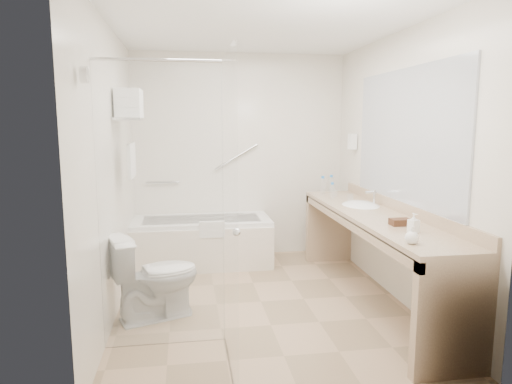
{
  "coord_description": "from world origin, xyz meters",
  "views": [
    {
      "loc": [
        -0.67,
        -4.03,
        1.67
      ],
      "look_at": [
        0.0,
        0.3,
        1.0
      ],
      "focal_mm": 32.0,
      "sensor_mm": 36.0,
      "label": 1
    }
  ],
  "objects": [
    {
      "name": "floor",
      "position": [
        0.0,
        0.0,
        0.0
      ],
      "size": [
        3.2,
        3.2,
        0.0
      ],
      "primitive_type": "plane",
      "color": "tan",
      "rests_on": "ground"
    },
    {
      "name": "ceiling",
      "position": [
        0.0,
        0.0,
        2.5
      ],
      "size": [
        2.6,
        3.2,
        0.1
      ],
      "primitive_type": "cube",
      "color": "white",
      "rests_on": "wall_back"
    },
    {
      "name": "wall_back",
      "position": [
        0.0,
        1.6,
        1.25
      ],
      "size": [
        2.6,
        0.1,
        2.5
      ],
      "primitive_type": "cube",
      "color": "silver",
      "rests_on": "ground"
    },
    {
      "name": "wall_front",
      "position": [
        0.0,
        -1.6,
        1.25
      ],
      "size": [
        2.6,
        0.1,
        2.5
      ],
      "primitive_type": "cube",
      "color": "silver",
      "rests_on": "ground"
    },
    {
      "name": "wall_left",
      "position": [
        -1.3,
        0.0,
        1.25
      ],
      "size": [
        0.1,
        3.2,
        2.5
      ],
      "primitive_type": "cube",
      "color": "silver",
      "rests_on": "ground"
    },
    {
      "name": "wall_right",
      "position": [
        1.3,
        0.0,
        1.25
      ],
      "size": [
        0.1,
        3.2,
        2.5
      ],
      "primitive_type": "cube",
      "color": "silver",
      "rests_on": "ground"
    },
    {
      "name": "bathtub",
      "position": [
        -0.5,
        1.24,
        0.28
      ],
      "size": [
        1.6,
        0.73,
        0.59
      ],
      "color": "white",
      "rests_on": "floor"
    },
    {
      "name": "grab_bar_short",
      "position": [
        -0.95,
        1.56,
        0.95
      ],
      "size": [
        0.4,
        0.03,
        0.03
      ],
      "primitive_type": "cylinder",
      "rotation": [
        0.0,
        1.57,
        0.0
      ],
      "color": "silver",
      "rests_on": "wall_back"
    },
    {
      "name": "grab_bar_long",
      "position": [
        -0.05,
        1.56,
        1.25
      ],
      "size": [
        0.53,
        0.03,
        0.33
      ],
      "primitive_type": "cylinder",
      "rotation": [
        0.0,
        1.05,
        0.0
      ],
      "color": "silver",
      "rests_on": "wall_back"
    },
    {
      "name": "shower_enclosure",
      "position": [
        -0.63,
        -0.93,
        1.07
      ],
      "size": [
        0.96,
        0.91,
        2.11
      ],
      "color": "silver",
      "rests_on": "floor"
    },
    {
      "name": "towel_shelf",
      "position": [
        -1.17,
        0.35,
        1.75
      ],
      "size": [
        0.24,
        0.55,
        0.81
      ],
      "color": "silver",
      "rests_on": "wall_left"
    },
    {
      "name": "vanity_counter",
      "position": [
        1.02,
        -0.15,
        0.64
      ],
      "size": [
        0.55,
        2.7,
        0.95
      ],
      "color": "tan",
      "rests_on": "floor"
    },
    {
      "name": "sink",
      "position": [
        1.05,
        0.25,
        0.82
      ],
      "size": [
        0.4,
        0.52,
        0.14
      ],
      "primitive_type": "ellipsoid",
      "color": "white",
      "rests_on": "vanity_counter"
    },
    {
      "name": "faucet",
      "position": [
        1.2,
        0.25,
        0.93
      ],
      "size": [
        0.03,
        0.03,
        0.14
      ],
      "primitive_type": "cylinder",
      "color": "silver",
      "rests_on": "vanity_counter"
    },
    {
      "name": "mirror",
      "position": [
        1.29,
        -0.15,
        1.55
      ],
      "size": [
        0.02,
        2.0,
        1.2
      ],
      "primitive_type": "cube",
      "color": "#ABAFB7",
      "rests_on": "wall_right"
    },
    {
      "name": "hairdryer_unit",
      "position": [
        1.25,
        1.05,
        1.45
      ],
      "size": [
        0.08,
        0.1,
        0.18
      ],
      "primitive_type": "cube",
      "color": "white",
      "rests_on": "wall_right"
    },
    {
      "name": "toilet",
      "position": [
        -0.95,
        -0.2,
        0.37
      ],
      "size": [
        0.85,
        0.65,
        0.73
      ],
      "primitive_type": "imported",
      "rotation": [
        0.0,
        0.0,
        1.92
      ],
      "color": "white",
      "rests_on": "floor"
    },
    {
      "name": "amenity_basket",
      "position": [
        1.03,
        -0.66,
        0.88
      ],
      "size": [
        0.16,
        0.11,
        0.05
      ],
      "primitive_type": "cube",
      "rotation": [
        0.0,
        0.0,
        0.01
      ],
      "color": "#4F2F1C",
      "rests_on": "vanity_counter"
    },
    {
      "name": "soap_bottle_a",
      "position": [
        1.01,
        -0.9,
        0.88
      ],
      "size": [
        0.11,
        0.16,
        0.07
      ],
      "primitive_type": "imported",
      "rotation": [
        0.0,
        0.0,
        0.32
      ],
      "color": "white",
      "rests_on": "vanity_counter"
    },
    {
      "name": "soap_bottle_b",
      "position": [
        0.85,
        -1.2,
        0.9
      ],
      "size": [
        0.13,
        0.14,
        0.09
      ],
      "primitive_type": "imported",
      "rotation": [
        0.0,
        0.0,
        0.32
      ],
      "color": "white",
      "rests_on": "vanity_counter"
    },
    {
      "name": "water_bottle_left",
      "position": [
        0.88,
        0.62,
        0.93
      ],
      "size": [
        0.06,
        0.06,
        0.19
      ],
      "rotation": [
        0.0,
        0.0,
        0.02
      ],
      "color": "silver",
      "rests_on": "vanity_counter"
    },
    {
      "name": "water_bottle_mid",
      "position": [
        0.87,
        0.95,
        0.95
      ],
      "size": [
        0.07,
        0.07,
        0.22
      ],
      "rotation": [
        0.0,
        0.0,
        -0.24
      ],
      "color": "silver",
      "rests_on": "vanity_counter"
    },
    {
      "name": "water_bottle_right",
      "position": [
        1.02,
        1.1,
        0.95
      ],
      "size": [
        0.06,
        0.06,
        0.21
      ],
      "rotation": [
        0.0,
        0.0,
        0.2
      ],
      "color": "silver",
      "rests_on": "vanity_counter"
    },
    {
      "name": "drinking_glass_near",
      "position": [
        0.96,
        0.78,
        0.89
      ],
      "size": [
        0.08,
        0.08,
        0.08
      ],
      "primitive_type": "cylinder",
      "rotation": [
        0.0,
        0.0,
        -0.37
      ],
      "color": "silver",
      "rests_on": "vanity_counter"
    },
    {
      "name": "drinking_glass_far",
      "position": [
        1.02,
        0.44,
        0.89
      ],
      "size": [
        0.06,
        0.06,
        0.08
      ],
      "primitive_type": "cylinder",
      "rotation": [
        0.0,
        0.0,
        -0.01
      ],
      "color": "silver",
      "rests_on": "vanity_counter"
    }
  ]
}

